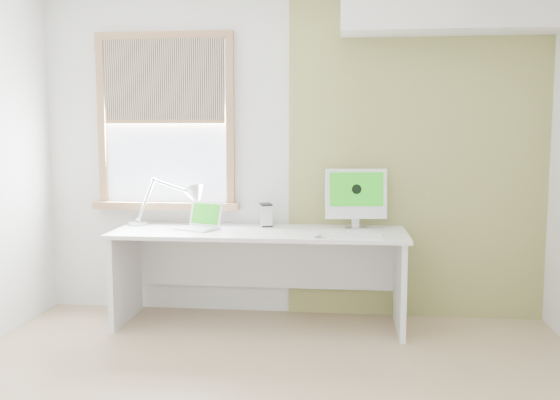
# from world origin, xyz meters

# --- Properties ---
(room) EXTENTS (4.04, 3.54, 2.64)m
(room) POSITION_xyz_m (0.00, 0.00, 1.30)
(room) COLOR tan
(room) RESTS_ON ground
(accent_wall) EXTENTS (2.00, 0.02, 2.60)m
(accent_wall) POSITION_xyz_m (1.00, 1.74, 1.30)
(accent_wall) COLOR #8C984B
(accent_wall) RESTS_ON room
(soffit) EXTENTS (1.60, 0.40, 0.42)m
(soffit) POSITION_xyz_m (1.20, 1.57, 2.40)
(soffit) COLOR white
(soffit) RESTS_ON room
(window) EXTENTS (1.20, 0.14, 1.42)m
(window) POSITION_xyz_m (-1.00, 1.71, 1.54)
(window) COLOR #956B47
(window) RESTS_ON room
(desk) EXTENTS (2.20, 0.70, 0.73)m
(desk) POSITION_xyz_m (-0.19, 1.44, 0.53)
(desk) COLOR white
(desk) RESTS_ON room
(desk_lamp) EXTENTS (0.69, 0.35, 0.38)m
(desk_lamp) POSITION_xyz_m (-0.83, 1.64, 0.93)
(desk_lamp) COLOR silver
(desk_lamp) RESTS_ON desk
(laptop) EXTENTS (0.37, 0.34, 0.21)m
(laptop) POSITION_xyz_m (-0.64, 1.41, 0.78)
(laptop) COLOR silver
(laptop) RESTS_ON desk
(phone_dock) EXTENTS (0.08, 0.08, 0.14)m
(phone_dock) POSITION_xyz_m (-0.18, 1.57, 0.77)
(phone_dock) COLOR silver
(phone_dock) RESTS_ON desk
(external_drive) EXTENTS (0.12, 0.16, 0.18)m
(external_drive) POSITION_xyz_m (-0.17, 1.60, 0.82)
(external_drive) COLOR silver
(external_drive) RESTS_ON desk
(imac) EXTENTS (0.47, 0.18, 0.46)m
(imac) POSITION_xyz_m (0.53, 1.56, 0.99)
(imac) COLOR silver
(imac) RESTS_ON desk
(keyboard) EXTENTS (0.40, 0.15, 0.02)m
(keyboard) POSITION_xyz_m (0.52, 1.20, 0.74)
(keyboard) COLOR white
(keyboard) RESTS_ON desk
(mouse) EXTENTS (0.09, 0.11, 0.03)m
(mouse) POSITION_xyz_m (0.25, 1.14, 0.74)
(mouse) COLOR white
(mouse) RESTS_ON desk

